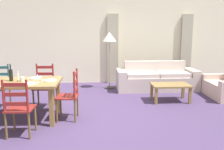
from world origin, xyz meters
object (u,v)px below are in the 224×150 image
standing_lamp (109,40)px  wine_bottle (11,75)px  dining_table (8,86)px  coffee_table (170,87)px  couch (156,79)px  wine_glass_near_right (37,77)px  coffee_cup_primary (22,79)px  dining_chair_far_right (44,86)px  dining_chair_head_east (70,95)px  dining_chair_near_right (19,108)px

standing_lamp → wine_bottle: bearing=-129.7°
dining_table → coffee_table: (3.42, 1.01, -0.31)m
wine_bottle → couch: (3.33, 2.19, -0.58)m
dining_table → wine_bottle: wine_bottle is taller
wine_glass_near_right → coffee_cup_primary: bearing=158.8°
couch → dining_chair_far_right: bearing=-153.1°
dining_table → dining_chair_head_east: 1.16m
dining_chair_head_east → wine_glass_near_right: 0.69m
wine_glass_near_right → dining_chair_near_right: bearing=-104.5°
standing_lamp → couch: bearing=-7.8°
dining_chair_far_right → wine_bottle: size_ratio=3.04×
coffee_cup_primary → dining_chair_head_east: bearing=-0.8°
dining_chair_far_right → couch: size_ratio=0.42×
dining_table → wine_bottle: size_ratio=6.01×
dining_chair_near_right → dining_chair_far_right: same height
wine_bottle → couch: 4.03m
dining_chair_head_east → coffee_table: 2.51m
couch → wine_bottle: bearing=-146.6°
coffee_table → dining_chair_far_right: bearing=-175.2°
dining_chair_near_right → wine_glass_near_right: 0.75m
dining_chair_near_right → dining_chair_far_right: (0.07, 1.53, 0.00)m
dining_chair_head_east → wine_glass_near_right: dining_chair_head_east is taller
dining_chair_near_right → coffee_cup_primary: 0.82m
dining_chair_head_east → standing_lamp: size_ratio=0.59×
dining_chair_far_right → couch: (2.88, 1.46, -0.19)m
dining_chair_far_right → standing_lamp: 2.44m
dining_chair_head_east → wine_bottle: size_ratio=3.04×
dining_table → dining_chair_head_east: dining_chair_head_east is taller
dining_chair_near_right → coffee_cup_primary: bearing=101.1°
dining_table → dining_chair_far_right: size_ratio=1.98×
dining_chair_far_right → coffee_cup_primary: (-0.22, -0.79, 0.32)m
wine_glass_near_right → coffee_table: size_ratio=0.18×
dining_chair_far_right → coffee_cup_primary: bearing=-105.6°
dining_table → coffee_cup_primary: coffee_cup_primary is taller
dining_chair_far_right → coffee_cup_primary: 0.88m
dining_chair_far_right → wine_glass_near_right: 0.99m
coffee_cup_primary → dining_chair_far_right: bearing=74.4°
dining_table → dining_chair_far_right: 0.92m
wine_bottle → standing_lamp: size_ratio=0.19×
dining_chair_far_right → couch: dining_chair_far_right is taller
dining_chair_head_east → wine_bottle: bearing=176.4°
dining_table → dining_chair_near_right: bearing=-61.5°
dining_chair_near_right → coffee_cup_primary: (-0.15, 0.74, 0.32)m
dining_table → standing_lamp: bearing=49.9°
coffee_table → wine_bottle: bearing=-163.8°
dining_table → couch: size_ratio=0.83×
wine_bottle → coffee_cup_primary: bearing=-14.4°
dining_chair_near_right → wine_glass_near_right: dining_chair_near_right is taller
dining_chair_head_east → dining_chair_near_right: bearing=-134.8°
dining_chair_near_right → coffee_cup_primary: dining_chair_near_right is taller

